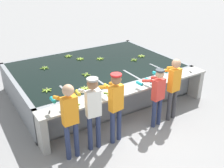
{
  "coord_description": "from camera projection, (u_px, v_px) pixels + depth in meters",
  "views": [
    {
      "loc": [
        -3.69,
        -4.61,
        3.88
      ],
      "look_at": [
        0.0,
        1.22,
        0.65
      ],
      "focal_mm": 42.0,
      "sensor_mm": 36.0,
      "label": 1
    }
  ],
  "objects": [
    {
      "name": "banana_bunch_floating_3",
      "position": [
        100.0,
        59.0,
        8.74
      ],
      "size": [
        0.28,
        0.27,
        0.08
      ],
      "color": "#8CB738",
      "rests_on": "wash_tank"
    },
    {
      "name": "banana_bunch_floating_0",
      "position": [
        47.0,
        90.0,
        6.61
      ],
      "size": [
        0.28,
        0.27,
        0.08
      ],
      "color": "#8CB738",
      "rests_on": "wash_tank"
    },
    {
      "name": "worker_4",
      "position": [
        173.0,
        84.0,
        6.73
      ],
      "size": [
        0.44,
        0.73,
        1.71
      ],
      "color": "#38383D",
      "rests_on": "ground"
    },
    {
      "name": "banana_bunch_floating_2",
      "position": [
        134.0,
        60.0,
        8.64
      ],
      "size": [
        0.28,
        0.28,
        0.08
      ],
      "color": "#75A333",
      "rests_on": "wash_tank"
    },
    {
      "name": "banana_bunch_ledge_0",
      "position": [
        75.0,
        105.0,
        5.89
      ],
      "size": [
        0.27,
        0.28,
        0.08
      ],
      "color": "#9EC642",
      "rests_on": "work_ledge"
    },
    {
      "name": "worker_1",
      "position": [
        93.0,
        107.0,
        5.6
      ],
      "size": [
        0.45,
        0.74,
        1.74
      ],
      "color": "navy",
      "rests_on": "ground"
    },
    {
      "name": "banana_bunch_ledge_1",
      "position": [
        175.0,
        73.0,
        7.58
      ],
      "size": [
        0.28,
        0.27,
        0.08
      ],
      "color": "#9EC642",
      "rests_on": "work_ledge"
    },
    {
      "name": "banana_bunch_floating_4",
      "position": [
        80.0,
        59.0,
        8.73
      ],
      "size": [
        0.28,
        0.28,
        0.08
      ],
      "color": "#8CB738",
      "rests_on": "wash_tank"
    },
    {
      "name": "ground_plane",
      "position": [
        137.0,
        122.0,
        6.96
      ],
      "size": [
        80.0,
        80.0,
        0.0
      ],
      "primitive_type": "plane",
      "color": "gray",
      "rests_on": "ground"
    },
    {
      "name": "banana_bunch_floating_9",
      "position": [
        85.0,
        88.0,
        6.7
      ],
      "size": [
        0.28,
        0.28,
        0.08
      ],
      "color": "#9EC642",
      "rests_on": "wash_tank"
    },
    {
      "name": "worker_0",
      "position": [
        69.0,
        115.0,
        5.31
      ],
      "size": [
        0.41,
        0.72,
        1.75
      ],
      "color": "navy",
      "rests_on": "ground"
    },
    {
      "name": "worker_3",
      "position": [
        157.0,
        93.0,
        6.48
      ],
      "size": [
        0.45,
        0.73,
        1.56
      ],
      "color": "navy",
      "rests_on": "ground"
    },
    {
      "name": "worker_2",
      "position": [
        115.0,
        101.0,
        5.83
      ],
      "size": [
        0.47,
        0.74,
        1.73
      ],
      "color": "navy",
      "rests_on": "ground"
    },
    {
      "name": "banana_bunch_floating_6",
      "position": [
        86.0,
        75.0,
        7.51
      ],
      "size": [
        0.23,
        0.23,
        0.08
      ],
      "color": "#7FAD33",
      "rests_on": "wash_tank"
    },
    {
      "name": "banana_bunch_floating_5",
      "position": [
        44.0,
        68.0,
        7.98
      ],
      "size": [
        0.27,
        0.28,
        0.08
      ],
      "color": "#75A333",
      "rests_on": "wash_tank"
    },
    {
      "name": "knife_0",
      "position": [
        50.0,
        111.0,
        5.71
      ],
      "size": [
        0.18,
        0.33,
        0.02
      ],
      "color": "silver",
      "rests_on": "work_ledge"
    },
    {
      "name": "banana_bunch_floating_1",
      "position": [
        141.0,
        56.0,
        8.99
      ],
      "size": [
        0.27,
        0.28,
        0.08
      ],
      "color": "#93BC3D",
      "rests_on": "wash_tank"
    },
    {
      "name": "banana_bunch_ledge_2",
      "position": [
        109.0,
        93.0,
        6.44
      ],
      "size": [
        0.23,
        0.23,
        0.08
      ],
      "color": "#7FAD33",
      "rests_on": "work_ledge"
    },
    {
      "name": "banana_bunch_floating_7",
      "position": [
        116.0,
        75.0,
        7.51
      ],
      "size": [
        0.27,
        0.27,
        0.08
      ],
      "color": "#75A333",
      "rests_on": "wash_tank"
    },
    {
      "name": "wash_tank",
      "position": [
        96.0,
        78.0,
        8.46
      ],
      "size": [
        5.09,
        3.54,
        0.93
      ],
      "color": "gray",
      "rests_on": "ground"
    },
    {
      "name": "banana_bunch_floating_8",
      "position": [
        68.0,
        56.0,
        8.99
      ],
      "size": [
        0.27,
        0.28,
        0.08
      ],
      "color": "#8CB738",
      "rests_on": "wash_tank"
    },
    {
      "name": "work_ledge",
      "position": [
        132.0,
        97.0,
        6.85
      ],
      "size": [
        5.09,
        0.45,
        0.93
      ],
      "color": "#9E9E99",
      "rests_on": "ground"
    },
    {
      "name": "knife_1",
      "position": [
        189.0,
        71.0,
        7.76
      ],
      "size": [
        0.16,
        0.34,
        0.02
      ],
      "color": "silver",
      "rests_on": "work_ledge"
    }
  ]
}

